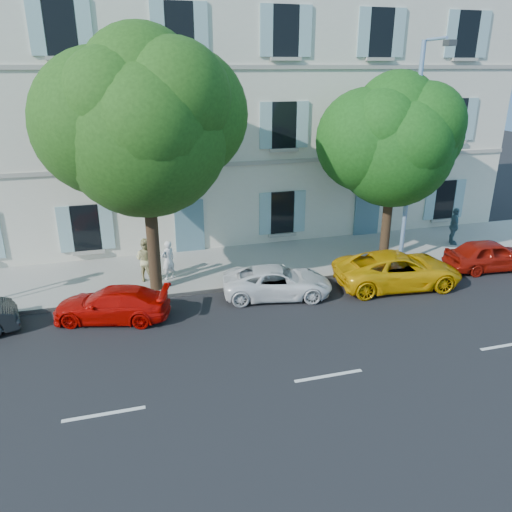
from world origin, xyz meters
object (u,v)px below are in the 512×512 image
object	(u,v)px
car_red_coupe	(112,304)
tree_left	(144,133)
car_yellow_supercar	(398,270)
pedestrian_a	(168,260)
car_red_hatchback	(491,255)
tree_right	(394,147)
street_lamp	(415,145)
pedestrian_c	(454,226)
pedestrian_b	(146,260)
car_white_coupe	(277,282)

from	to	relation	value
car_red_coupe	tree_left	world-z (taller)	tree_left
car_yellow_supercar	pedestrian_a	world-z (taller)	pedestrian_a
car_red_hatchback	tree_left	distance (m)	14.78
car_yellow_supercar	tree_right	distance (m)	5.01
street_lamp	pedestrian_c	size ratio (longest dim) A/B	5.08
tree_right	pedestrian_c	xyz separation A→B (m)	(4.08, 0.80, -3.94)
tree_left	pedestrian_c	xyz separation A→B (m)	(13.95, 1.31, -4.92)
car_red_coupe	pedestrian_b	xyz separation A→B (m)	(1.35, 2.67, 0.46)
tree_left	car_red_hatchback	bearing A→B (deg)	-6.34
car_red_coupe	pedestrian_b	bearing A→B (deg)	169.54
car_red_coupe	tree_left	bearing A→B (deg)	154.19
car_yellow_supercar	pedestrian_b	xyz separation A→B (m)	(-9.36, 2.84, 0.34)
car_red_coupe	car_white_coupe	xyz separation A→B (m)	(5.93, 0.23, 0.00)
car_red_coupe	pedestrian_c	size ratio (longest dim) A/B	2.22
tree_right	street_lamp	size ratio (longest dim) A/B	0.85
car_red_hatchback	tree_left	size ratio (longest dim) A/B	0.42
pedestrian_b	pedestrian_c	xyz separation A→B (m)	(14.23, 0.44, 0.00)
street_lamp	pedestrian_a	bearing A→B (deg)	173.61
pedestrian_a	pedestrian_b	distance (m)	0.86
pedestrian_a	car_red_coupe	bearing A→B (deg)	20.58
car_yellow_supercar	car_red_hatchback	xyz separation A→B (m)	(4.63, 0.44, -0.04)
car_red_coupe	pedestrian_c	xyz separation A→B (m)	(15.57, 3.11, 0.46)
car_white_coupe	car_red_hatchback	distance (m)	9.40
car_yellow_supercar	pedestrian_b	bearing A→B (deg)	78.28
pedestrian_a	pedestrian_c	xyz separation A→B (m)	(13.38, 0.53, 0.08)
street_lamp	pedestrian_c	xyz separation A→B (m)	(3.63, 1.62, -4.14)
car_red_hatchback	pedestrian_c	world-z (taller)	pedestrian_c
car_white_coupe	pedestrian_a	world-z (taller)	pedestrian_a
street_lamp	pedestrian_a	world-z (taller)	street_lamp
car_white_coupe	street_lamp	bearing A→B (deg)	-67.40
car_white_coupe	car_yellow_supercar	bearing A→B (deg)	-84.03
tree_left	pedestrian_c	distance (m)	14.85
tree_right	street_lamp	bearing A→B (deg)	-61.49
car_white_coupe	car_red_hatchback	world-z (taller)	car_red_hatchback
tree_right	pedestrian_b	world-z (taller)	tree_right
car_red_hatchback	pedestrian_b	bearing A→B (deg)	85.41
pedestrian_a	pedestrian_c	size ratio (longest dim) A/B	0.91
street_lamp	pedestrian_c	world-z (taller)	street_lamp
pedestrian_c	pedestrian_a	bearing A→B (deg)	114.41
car_red_coupe	car_yellow_supercar	size ratio (longest dim) A/B	0.79
tree_right	pedestrian_a	distance (m)	10.14
car_yellow_supercar	street_lamp	size ratio (longest dim) A/B	0.55
tree_right	pedestrian_c	world-z (taller)	tree_right
car_red_hatchback	pedestrian_a	distance (m)	13.34
car_white_coupe	pedestrian_a	distance (m)	4.43
car_yellow_supercar	pedestrian_b	size ratio (longest dim) A/B	2.81
car_yellow_supercar	car_red_hatchback	distance (m)	4.65
tree_left	street_lamp	bearing A→B (deg)	-1.70
car_white_coupe	tree_left	xyz separation A→B (m)	(-4.31, 1.57, 5.37)
car_white_coupe	car_red_hatchback	bearing A→B (deg)	-79.00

